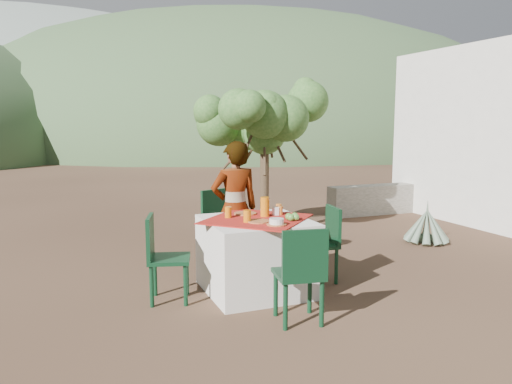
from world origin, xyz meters
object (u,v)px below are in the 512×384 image
chair_far (222,224)px  chair_near (301,271)px  chair_left (162,254)px  chair_right (324,240)px  shrub_tree (267,128)px  juice_pitcher (265,207)px  agave (427,226)px  table (257,255)px  person (235,209)px

chair_far → chair_near: chair_far is taller
chair_near → chair_left: bearing=-36.3°
chair_near → chair_right: (0.78, 0.99, -0.02)m
shrub_tree → chair_left: bearing=-132.0°
chair_left → juice_pitcher: size_ratio=4.17×
chair_right → juice_pitcher: juice_pitcher is taller
chair_far → agave: (3.11, 0.01, -0.28)m
chair_far → juice_pitcher: (0.17, -0.94, 0.35)m
agave → juice_pitcher: size_ratio=3.43×
shrub_tree → chair_right: bearing=-97.2°
chair_right → juice_pitcher: bearing=-84.5°
chair_far → agave: bearing=-20.1°
table → person: (-0.02, 0.63, 0.38)m
chair_left → juice_pitcher: juice_pitcher is taller
chair_near → chair_left: 1.42m
chair_far → chair_left: 1.33m
chair_near → juice_pitcher: (0.09, 1.02, 0.39)m
chair_near → person: bearing=-79.2°
table → shrub_tree: (1.11, 2.37, 1.27)m
chair_far → chair_right: chair_far is taller
table → chair_far: 1.03m
shrub_tree → agave: bearing=-34.4°
chair_left → agave: 4.15m
chair_far → chair_right: bearing=-68.7°
agave → chair_far: bearing=-179.7°
table → chair_far: chair_far is taller
shrub_tree → agave: size_ratio=2.99×
agave → table: bearing=-161.4°
table → person: size_ratio=0.85×
chair_far → agave: chair_far is taller
table → person: bearing=91.4°
chair_left → shrub_tree: bearing=-26.0°
chair_far → juice_pitcher: size_ratio=4.55×
table → chair_far: (-0.05, 1.02, 0.13)m
person → juice_pitcher: (0.14, -0.56, 0.10)m
chair_far → juice_pitcher: bearing=-100.1°
agave → shrub_tree: bearing=145.6°
juice_pitcher → person: bearing=103.9°
chair_left → chair_right: 1.78m
table → juice_pitcher: bearing=30.8°
table → chair_left: 0.97m
chair_far → table: bearing=-107.6°
chair_near → juice_pitcher: 1.10m
chair_near → chair_left: (-1.00, 1.01, -0.01)m
chair_right → person: 1.06m
juice_pitcher → table: bearing=-149.2°
juice_pitcher → shrub_tree: bearing=66.7°
chair_right → person: bearing=-117.2°
person → chair_left: bearing=30.9°
chair_right → juice_pitcher: size_ratio=4.04×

